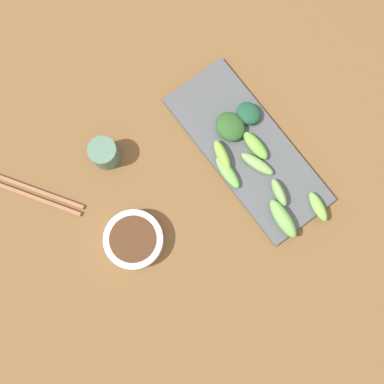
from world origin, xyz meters
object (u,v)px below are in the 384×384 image
sauce_bowl (134,240)px  serving_plate (247,149)px  tea_cup (104,153)px  chopsticks (32,193)px

sauce_bowl → serving_plate: 0.31m
tea_cup → chopsticks: bearing=170.2°
serving_plate → chopsticks: serving_plate is taller
chopsticks → sauce_bowl: bearing=-94.6°
sauce_bowl → chopsticks: 0.24m
chopsticks → tea_cup: bearing=-43.1°
serving_plate → sauce_bowl: bearing=-177.7°
sauce_bowl → tea_cup: tea_cup is taller
sauce_bowl → tea_cup: size_ratio=1.98×
sauce_bowl → chopsticks: sauce_bowl is taller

